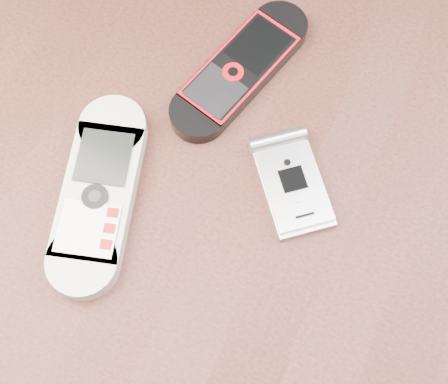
{
  "coord_description": "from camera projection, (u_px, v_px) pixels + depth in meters",
  "views": [
    {
      "loc": [
        0.08,
        -0.17,
        1.25
      ],
      "look_at": [
        0.01,
        0.0,
        0.76
      ],
      "focal_mm": 50.0,
      "sensor_mm": 36.0,
      "label": 1
    }
  ],
  "objects": [
    {
      "name": "table",
      "position": [
        220.0,
        231.0,
        0.63
      ],
      "size": [
        1.2,
        0.8,
        0.75
      ],
      "color": "black",
      "rests_on": "ground"
    },
    {
      "name": "nokia_black_red",
      "position": [
        240.0,
        69.0,
        0.57
      ],
      "size": [
        0.09,
        0.18,
        0.02
      ],
      "primitive_type": "cube",
      "rotation": [
        0.0,
        0.0,
        -0.27
      ],
      "color": "black",
      "rests_on": "table"
    },
    {
      "name": "nokia_white",
      "position": [
        99.0,
        193.0,
        0.52
      ],
      "size": [
        0.11,
        0.19,
        0.02
      ],
      "primitive_type": "cube",
      "rotation": [
        0.0,
        0.0,
        0.28
      ],
      "color": "silver",
      "rests_on": "table"
    },
    {
      "name": "ground",
      "position": [
        222.0,
        327.0,
        1.23
      ],
      "size": [
        4.0,
        4.0,
        0.0
      ],
      "primitive_type": "plane",
      "color": "#472B19",
      "rests_on": "ground"
    },
    {
      "name": "motorola_razr",
      "position": [
        293.0,
        185.0,
        0.53
      ],
      "size": [
        0.1,
        0.11,
        0.02
      ],
      "primitive_type": "cube",
      "rotation": [
        0.0,
        0.0,
        0.69
      ],
      "color": "silver",
      "rests_on": "table"
    }
  ]
}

